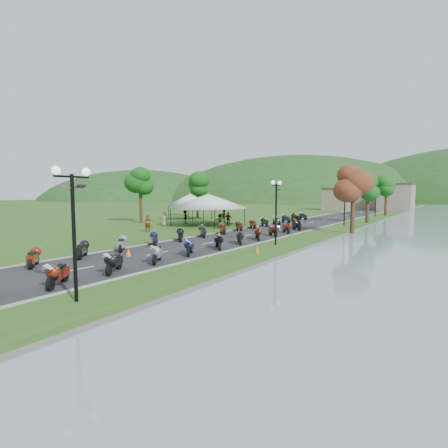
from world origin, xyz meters
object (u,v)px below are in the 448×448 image
Objects in this scene: pedestrian_c at (185,224)px; pedestrian_b at (224,222)px; vendor_tent_main at (208,210)px; streetlamp_near at (74,236)px; pedestrian_a at (148,232)px.

pedestrian_b is at bearing 121.29° from pedestrian_c.
pedestrian_b is 0.99× the size of pedestrian_c.
pedestrian_c is at bearing 72.68° from pedestrian_b.
vendor_tent_main is at bearing 62.00° from pedestrian_c.
pedestrian_b is 5.73m from pedestrian_c.
vendor_tent_main is (-14.48, 28.15, -0.50)m from streetlamp_near.
pedestrian_a is 14.74m from pedestrian_b.
vendor_tent_main reaches higher than pedestrian_a.
pedestrian_a is (-15.22, 18.37, -2.50)m from streetlamp_near.
vendor_tent_main is 3.78× the size of pedestrian_c.
streetlamp_near reaches higher than pedestrian_b.
streetlamp_near is at bearing -100.25° from pedestrian_a.
pedestrian_c is (-18.46, 28.26, -2.50)m from streetlamp_near.
pedestrian_b is at bearing 114.93° from streetlamp_near.
pedestrian_a is at bearing -8.22° from pedestrian_c.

